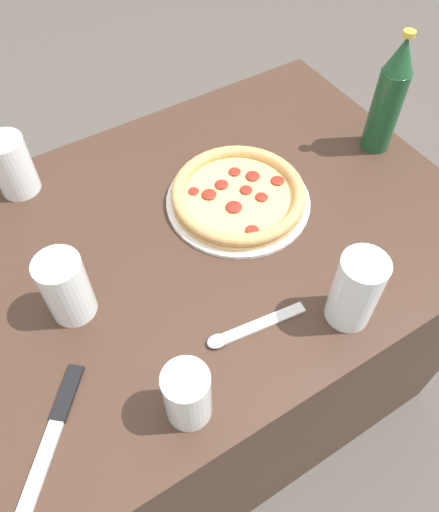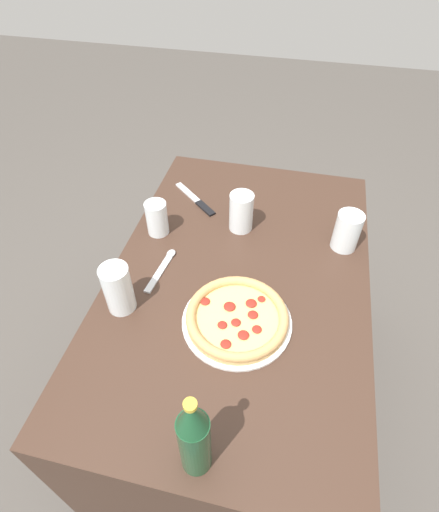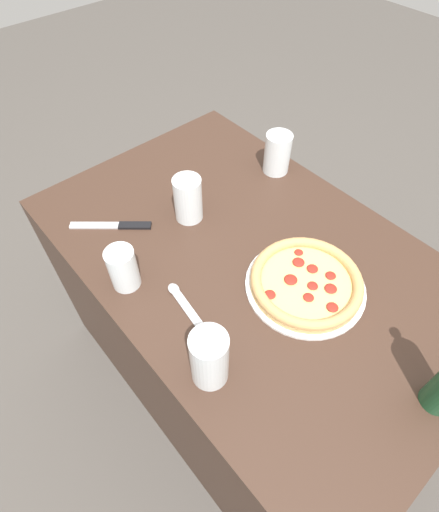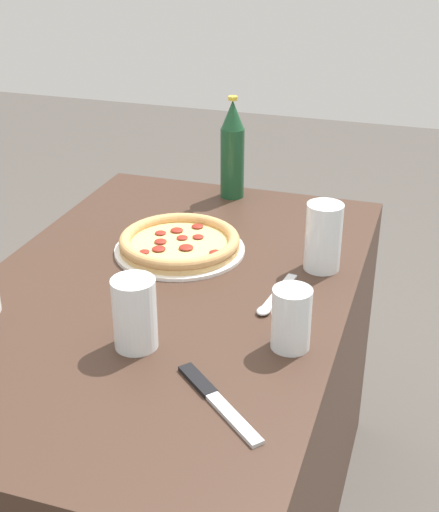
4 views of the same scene
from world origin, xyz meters
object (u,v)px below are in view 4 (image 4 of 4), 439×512
at_px(glass_water, 291,322).
at_px(beer_bottle, 232,150).
at_px(knife, 215,399).
at_px(glass_orange_juice, 135,317).
at_px(pizza_salami, 180,243).
at_px(spoon, 274,299).
at_px(glass_mango_juice, 323,238).

distance_m(glass_water, beer_bottle, 0.74).
bearing_deg(knife, glass_water, 157.18).
distance_m(glass_orange_juice, knife, 0.22).
bearing_deg(pizza_salami, spoon, 59.63).
bearing_deg(glass_water, knife, -22.82).
bearing_deg(glass_orange_juice, glass_mango_juice, 147.06).
relative_size(glass_orange_juice, knife, 0.71).
bearing_deg(knife, glass_mango_juice, 171.50).
xyz_separation_m(knife, spoon, (-0.34, 0.01, 0.00)).
height_order(pizza_salami, glass_water, glass_water).
relative_size(glass_orange_juice, glass_mango_juice, 0.89).
bearing_deg(beer_bottle, knife, 15.31).
bearing_deg(glass_orange_juice, pizza_salami, -170.65).
height_order(glass_orange_juice, knife, glass_orange_juice).
bearing_deg(glass_water, glass_orange_juice, -72.71).
bearing_deg(knife, beer_bottle, -164.69).
distance_m(glass_orange_juice, beer_bottle, 0.76).
distance_m(beer_bottle, knife, 0.90).
relative_size(glass_mango_juice, knife, 0.80).
height_order(glass_mango_juice, beer_bottle, beer_bottle).
bearing_deg(pizza_salami, knife, 26.75).
bearing_deg(beer_bottle, pizza_salami, -2.21).
height_order(glass_orange_juice, glass_water, glass_orange_juice).
xyz_separation_m(pizza_salami, knife, (0.49, 0.25, -0.02)).
height_order(glass_orange_juice, beer_bottle, beer_bottle).
relative_size(knife, spoon, 1.01).
height_order(pizza_salami, glass_mango_juice, glass_mango_juice).
relative_size(glass_water, knife, 0.62).
distance_m(pizza_salami, glass_orange_juice, 0.39).
xyz_separation_m(glass_mango_juice, glass_water, (0.32, 0.00, -0.02)).
bearing_deg(beer_bottle, spoon, 25.52).
bearing_deg(beer_bottle, glass_mango_juice, 41.90).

